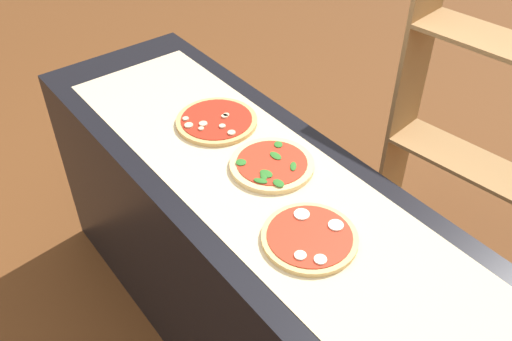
{
  "coord_description": "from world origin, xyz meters",
  "views": [
    {
      "loc": [
        1.08,
        -0.84,
        2.09
      ],
      "look_at": [
        0.0,
        0.0,
        0.94
      ],
      "focal_mm": 38.76,
      "sensor_mm": 36.0,
      "label": 1
    }
  ],
  "objects": [
    {
      "name": "pizza_spinach_1",
      "position": [
        0.0,
        0.07,
        0.93
      ],
      "size": [
        0.28,
        0.28,
        0.03
      ],
      "color": "#E5C17F",
      "rests_on": "parchment_paper"
    },
    {
      "name": "ground_plane",
      "position": [
        0.0,
        0.0,
        0.0
      ],
      "size": [
        12.0,
        12.0,
        0.0
      ],
      "primitive_type": "plane",
      "color": "brown"
    },
    {
      "name": "counter",
      "position": [
        0.0,
        0.0,
        0.46
      ],
      "size": [
        2.12,
        0.65,
        0.92
      ],
      "primitive_type": "cube",
      "color": "black",
      "rests_on": "ground_plane"
    },
    {
      "name": "pizza_mushroom_0",
      "position": [
        -0.32,
        0.06,
        0.93
      ],
      "size": [
        0.3,
        0.3,
        0.03
      ],
      "color": "tan",
      "rests_on": "parchment_paper"
    },
    {
      "name": "pizza_mozzarella_2",
      "position": [
        0.32,
        -0.05,
        0.93
      ],
      "size": [
        0.28,
        0.28,
        0.02
      ],
      "color": "#DBB26B",
      "rests_on": "parchment_paper"
    },
    {
      "name": "parchment_paper",
      "position": [
        0.0,
        0.0,
        0.92
      ],
      "size": [
        1.77,
        0.51,
        0.0
      ],
      "primitive_type": "cube",
      "color": "beige",
      "rests_on": "counter"
    }
  ]
}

